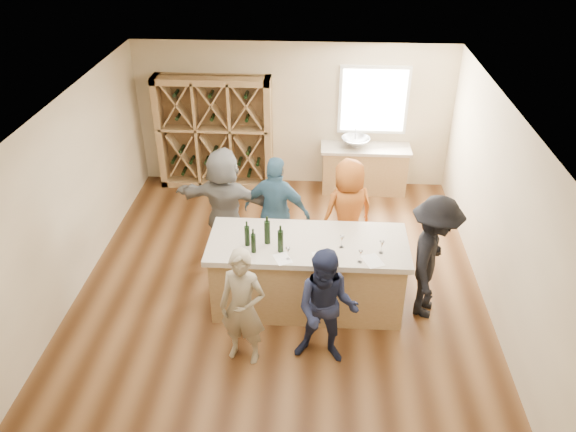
# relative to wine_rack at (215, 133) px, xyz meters

# --- Properties ---
(floor) EXTENTS (6.00, 7.00, 0.10)m
(floor) POSITION_rel_wine_rack_xyz_m (1.50, -3.27, -1.15)
(floor) COLOR brown
(floor) RESTS_ON ground
(ceiling) EXTENTS (6.00, 7.00, 0.10)m
(ceiling) POSITION_rel_wine_rack_xyz_m (1.50, -3.27, 1.75)
(ceiling) COLOR white
(ceiling) RESTS_ON ground
(wall_back) EXTENTS (6.00, 0.10, 2.80)m
(wall_back) POSITION_rel_wine_rack_xyz_m (1.50, 0.28, 0.30)
(wall_back) COLOR beige
(wall_back) RESTS_ON ground
(wall_front) EXTENTS (6.00, 0.10, 2.80)m
(wall_front) POSITION_rel_wine_rack_xyz_m (1.50, -6.82, 0.30)
(wall_front) COLOR beige
(wall_front) RESTS_ON ground
(wall_left) EXTENTS (0.10, 7.00, 2.80)m
(wall_left) POSITION_rel_wine_rack_xyz_m (-1.55, -3.27, 0.30)
(wall_left) COLOR beige
(wall_left) RESTS_ON ground
(wall_right) EXTENTS (0.10, 7.00, 2.80)m
(wall_right) POSITION_rel_wine_rack_xyz_m (4.55, -3.27, 0.30)
(wall_right) COLOR beige
(wall_right) RESTS_ON ground
(window_frame) EXTENTS (1.30, 0.06, 1.30)m
(window_frame) POSITION_rel_wine_rack_xyz_m (3.00, 0.20, 0.65)
(window_frame) COLOR white
(window_frame) RESTS_ON wall_back
(window_pane) EXTENTS (1.18, 0.01, 1.18)m
(window_pane) POSITION_rel_wine_rack_xyz_m (3.00, 0.17, 0.65)
(window_pane) COLOR white
(window_pane) RESTS_ON wall_back
(wine_rack) EXTENTS (2.20, 0.45, 2.20)m
(wine_rack) POSITION_rel_wine_rack_xyz_m (0.00, 0.00, 0.00)
(wine_rack) COLOR #9C794A
(wine_rack) RESTS_ON floor
(back_counter_base) EXTENTS (1.60, 0.58, 0.86)m
(back_counter_base) POSITION_rel_wine_rack_xyz_m (2.90, -0.07, -0.67)
(back_counter_base) COLOR #9C794A
(back_counter_base) RESTS_ON floor
(back_counter_top) EXTENTS (1.70, 0.62, 0.06)m
(back_counter_top) POSITION_rel_wine_rack_xyz_m (2.90, -0.07, -0.21)
(back_counter_top) COLOR #BAAC99
(back_counter_top) RESTS_ON back_counter_base
(sink) EXTENTS (0.54, 0.54, 0.19)m
(sink) POSITION_rel_wine_rack_xyz_m (2.70, -0.07, -0.09)
(sink) COLOR silver
(sink) RESTS_ON back_counter_top
(faucet) EXTENTS (0.02, 0.02, 0.30)m
(faucet) POSITION_rel_wine_rack_xyz_m (2.70, 0.11, -0.03)
(faucet) COLOR silver
(faucet) RESTS_ON back_counter_top
(tasting_counter_base) EXTENTS (2.60, 1.00, 1.00)m
(tasting_counter_base) POSITION_rel_wine_rack_xyz_m (1.91, -3.61, -0.60)
(tasting_counter_base) COLOR #9C794A
(tasting_counter_base) RESTS_ON floor
(tasting_counter_top) EXTENTS (2.72, 1.12, 0.08)m
(tasting_counter_top) POSITION_rel_wine_rack_xyz_m (1.91, -3.61, -0.06)
(tasting_counter_top) COLOR #BAAC99
(tasting_counter_top) RESTS_ON tasting_counter_base
(wine_bottle_a) EXTENTS (0.09, 0.09, 0.29)m
(wine_bottle_a) POSITION_rel_wine_rack_xyz_m (1.10, -3.74, 0.12)
(wine_bottle_a) COLOR black
(wine_bottle_a) RESTS_ON tasting_counter_top
(wine_bottle_b) EXTENTS (0.09, 0.09, 0.27)m
(wine_bottle_b) POSITION_rel_wine_rack_xyz_m (1.20, -3.89, 0.12)
(wine_bottle_b) COLOR black
(wine_bottle_b) RESTS_ON tasting_counter_top
(wine_bottle_c) EXTENTS (0.10, 0.10, 0.34)m
(wine_bottle_c) POSITION_rel_wine_rack_xyz_m (1.36, -3.67, 0.15)
(wine_bottle_c) COLOR black
(wine_bottle_c) RESTS_ON tasting_counter_top
(wine_bottle_d) EXTENTS (0.10, 0.10, 0.32)m
(wine_bottle_d) POSITION_rel_wine_rack_xyz_m (1.55, -3.86, 0.14)
(wine_bottle_d) COLOR black
(wine_bottle_d) RESTS_ON tasting_counter_top
(wine_glass_a) EXTENTS (0.07, 0.07, 0.17)m
(wine_glass_a) POSITION_rel_wine_rack_xyz_m (1.66, -4.03, 0.06)
(wine_glass_a) COLOR white
(wine_glass_a) RESTS_ON tasting_counter_top
(wine_glass_b) EXTENTS (0.09, 0.09, 0.19)m
(wine_glass_b) POSITION_rel_wine_rack_xyz_m (2.09, -4.10, 0.08)
(wine_glass_b) COLOR white
(wine_glass_b) RESTS_ON tasting_counter_top
(wine_glass_c) EXTENTS (0.08, 0.08, 0.16)m
(wine_glass_c) POSITION_rel_wine_rack_xyz_m (2.58, -4.04, 0.06)
(wine_glass_c) COLOR white
(wine_glass_c) RESTS_ON tasting_counter_top
(wine_glass_d) EXTENTS (0.07, 0.07, 0.17)m
(wine_glass_d) POSITION_rel_wine_rack_xyz_m (2.35, -3.71, 0.06)
(wine_glass_d) COLOR white
(wine_glass_d) RESTS_ON tasting_counter_top
(wine_glass_e) EXTENTS (0.08, 0.08, 0.17)m
(wine_glass_e) POSITION_rel_wine_rack_xyz_m (2.87, -3.81, 0.07)
(wine_glass_e) COLOR white
(wine_glass_e) RESTS_ON tasting_counter_top
(tasting_menu_a) EXTENTS (0.29, 0.32, 0.00)m
(tasting_menu_a) POSITION_rel_wine_rack_xyz_m (1.59, -4.03, -0.02)
(tasting_menu_a) COLOR white
(tasting_menu_a) RESTS_ON tasting_counter_top
(tasting_menu_b) EXTENTS (0.31, 0.37, 0.00)m
(tasting_menu_b) POSITION_rel_wine_rack_xyz_m (2.11, -3.98, -0.02)
(tasting_menu_b) COLOR white
(tasting_menu_b) RESTS_ON tasting_counter_top
(tasting_menu_c) EXTENTS (0.32, 0.36, 0.00)m
(tasting_menu_c) POSITION_rel_wine_rack_xyz_m (2.75, -4.00, -0.02)
(tasting_menu_c) COLOR white
(tasting_menu_c) RESTS_ON tasting_counter_top
(person_near_left) EXTENTS (0.67, 0.55, 1.62)m
(person_near_left) POSITION_rel_wine_rack_xyz_m (1.15, -4.70, -0.29)
(person_near_left) COLOR gray
(person_near_left) RESTS_ON floor
(person_near_right) EXTENTS (0.84, 0.54, 1.63)m
(person_near_right) POSITION_rel_wine_rack_xyz_m (2.17, -4.66, -0.29)
(person_near_right) COLOR #191E38
(person_near_right) RESTS_ON floor
(person_server) EXTENTS (0.85, 1.29, 1.83)m
(person_server) POSITION_rel_wine_rack_xyz_m (3.59, -3.65, -0.19)
(person_server) COLOR black
(person_server) RESTS_ON floor
(person_far_mid) EXTENTS (1.17, 0.81, 1.81)m
(person_far_mid) POSITION_rel_wine_rack_xyz_m (1.40, -2.55, -0.20)
(person_far_mid) COLOR #335972
(person_far_mid) RESTS_ON floor
(person_far_right) EXTENTS (1.01, 0.86, 1.75)m
(person_far_right) POSITION_rel_wine_rack_xyz_m (2.49, -2.44, -0.23)
(person_far_right) COLOR #994C19
(person_far_right) RESTS_ON floor
(person_far_left) EXTENTS (1.77, 0.82, 1.84)m
(person_far_left) POSITION_rel_wine_rack_xyz_m (0.56, -2.35, -0.18)
(person_far_left) COLOR slate
(person_far_left) RESTS_ON floor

